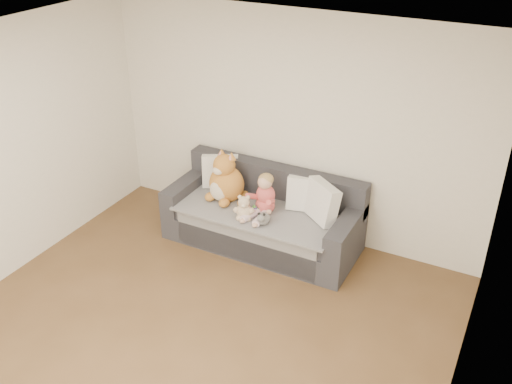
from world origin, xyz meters
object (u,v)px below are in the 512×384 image
sofa (264,219)px  teddy_bear (244,209)px  toddler (264,197)px  plush_cat (226,181)px  sippy_cup (254,209)px

sofa → teddy_bear: sofa is taller
sofa → toddler: 0.39m
toddler → plush_cat: bearing=175.5°
toddler → sippy_cup: (-0.08, -0.07, -0.14)m
plush_cat → teddy_bear: bearing=-23.2°
teddy_bear → sippy_cup: bearing=44.2°
plush_cat → teddy_bear: plush_cat is taller
plush_cat → sippy_cup: size_ratio=5.32×
sofa → teddy_bear: 0.44m
sofa → plush_cat: (-0.46, -0.05, 0.40)m
sippy_cup → toddler: bearing=39.5°
sippy_cup → plush_cat: bearing=161.2°
teddy_bear → plush_cat: bearing=121.0°
sofa → plush_cat: plush_cat is taller
toddler → plush_cat: (-0.53, 0.08, 0.03)m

